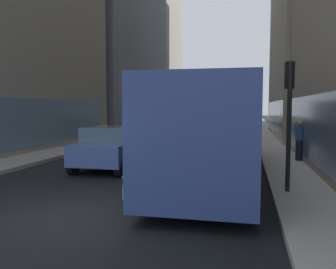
# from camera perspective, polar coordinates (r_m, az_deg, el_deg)

# --- Properties ---
(ground_plane) EXTENTS (120.00, 120.00, 0.00)m
(ground_plane) POSITION_cam_1_polar(r_m,az_deg,el_deg) (41.96, 7.32, 1.21)
(ground_plane) COLOR black
(sidewalk_left) EXTENTS (2.40, 110.00, 0.15)m
(sidewalk_left) POSITION_cam_1_polar(r_m,az_deg,el_deg) (42.85, -0.29, 1.42)
(sidewalk_left) COLOR gray
(sidewalk_left) RESTS_ON ground
(sidewalk_right) EXTENTS (2.40, 110.00, 0.15)m
(sidewalk_right) POSITION_cam_1_polar(r_m,az_deg,el_deg) (41.83, 15.12, 1.19)
(sidewalk_right) COLOR #ADA89E
(sidewalk_right) RESTS_ON ground
(building_left_far) EXTENTS (8.84, 15.87, 24.85)m
(building_left_far) POSITION_cam_1_polar(r_m,az_deg,el_deg) (58.06, -3.45, 14.44)
(building_left_far) COLOR gray
(building_left_far) RESTS_ON ground
(building_right_far) EXTENTS (8.99, 23.06, 30.68)m
(building_right_far) POSITION_cam_1_polar(r_m,az_deg,el_deg) (51.55, 22.38, 18.72)
(building_right_far) COLOR gray
(building_right_far) RESTS_ON ground
(transit_bus) EXTENTS (2.78, 11.53, 3.05)m
(transit_bus) POSITION_cam_1_polar(r_m,az_deg,el_deg) (12.08, 7.77, 1.64)
(transit_bus) COLOR #33478C
(transit_bus) RESTS_ON ground
(car_blue_hatchback) EXTENTS (1.95, 3.99, 1.62)m
(car_blue_hatchback) POSITION_cam_1_polar(r_m,az_deg,el_deg) (13.68, -9.00, -2.06)
(car_blue_hatchback) COLOR #4C6BB7
(car_blue_hatchback) RESTS_ON ground
(car_black_suv) EXTENTS (1.75, 4.34, 1.62)m
(car_black_suv) POSITION_cam_1_polar(r_m,az_deg,el_deg) (27.64, -1.30, 1.28)
(car_black_suv) COLOR black
(car_black_suv) RESTS_ON ground
(car_red_coupe) EXTENTS (1.76, 3.91, 1.62)m
(car_red_coupe) POSITION_cam_1_polar(r_m,az_deg,el_deg) (27.79, 7.15, 1.26)
(car_red_coupe) COLOR red
(car_red_coupe) RESTS_ON ground
(box_truck) EXTENTS (2.30, 7.50, 3.05)m
(box_truck) POSITION_cam_1_polar(r_m,az_deg,el_deg) (45.23, 6.20, 3.57)
(box_truck) COLOR #19519E
(box_truck) RESTS_ON ground
(dalmatian_dog) EXTENTS (0.22, 0.96, 0.72)m
(dalmatian_dog) POSITION_cam_1_polar(r_m,az_deg,el_deg) (9.25, -6.23, -7.11)
(dalmatian_dog) COLOR white
(dalmatian_dog) RESTS_ON ground
(pedestrian_in_coat) EXTENTS (0.34, 0.34, 1.69)m
(pedestrian_in_coat) POSITION_cam_1_polar(r_m,az_deg,el_deg) (15.52, 20.54, -0.82)
(pedestrian_in_coat) COLOR #1E1E2D
(pedestrian_in_coat) RESTS_ON sidewalk_right
(traffic_light_near) EXTENTS (0.24, 0.41, 3.40)m
(traffic_light_near) POSITION_cam_1_polar(r_m,az_deg,el_deg) (9.75, 19.07, 4.64)
(traffic_light_near) COLOR black
(traffic_light_near) RESTS_ON sidewalk_right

